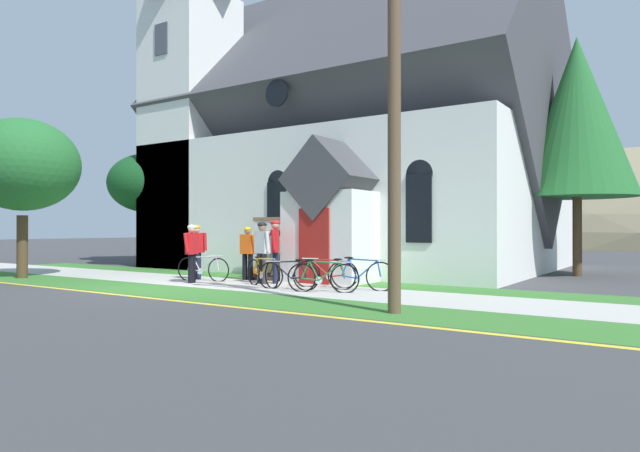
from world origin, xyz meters
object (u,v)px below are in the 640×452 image
object	(u,v)px
bicycle_black	(288,275)
cyclist_in_orange_jersey	(275,246)
bicycle_green	(323,277)
verge_sapling	(23,165)
church_sign	(279,237)
roadside_conifer	(577,117)
bicycle_white	(203,269)
cyclist_in_blue_jersey	(262,247)
bicycle_yellow	(361,275)
cyclist_in_yellow_jersey	(192,249)
bicycle_silver	(326,273)
yard_deciduous_tree	(147,183)
cyclist_in_green_jersey	(248,249)
bicycle_blue	(263,272)
cyclist_in_red_jersey	(196,248)
utility_pole	(389,47)

from	to	relation	value
bicycle_black	cyclist_in_orange_jersey	distance (m)	1.74
bicycle_green	verge_sapling	world-z (taller)	verge_sapling
church_sign	verge_sapling	world-z (taller)	verge_sapling
bicycle_green	roadside_conifer	xyz separation A→B (m)	(4.29, 8.46, 4.78)
bicycle_white	cyclist_in_blue_jersey	bearing A→B (deg)	7.51
church_sign	bicycle_yellow	size ratio (longest dim) A/B	1.22
bicycle_yellow	cyclist_in_yellow_jersey	bearing A→B (deg)	-168.24
church_sign	bicycle_silver	xyz separation A→B (m)	(2.88, -1.72, -0.89)
bicycle_green	yard_deciduous_tree	distance (m)	12.82
bicycle_black	bicycle_silver	xyz separation A→B (m)	(0.52, 0.94, 0.01)
cyclist_in_orange_jersey	roadside_conifer	xyz separation A→B (m)	(6.58, 7.40, 4.09)
cyclist_in_green_jersey	cyclist_in_yellow_jersey	distance (m)	1.70
cyclist_in_orange_jersey	cyclist_in_blue_jersey	bearing A→B (deg)	-126.10
cyclist_in_green_jersey	verge_sapling	xyz separation A→B (m)	(-6.37, -3.30, 2.59)
bicycle_white	yard_deciduous_tree	xyz separation A→B (m)	(-7.15, 3.77, 3.07)
cyclist_in_orange_jersey	roadside_conifer	bearing A→B (deg)	48.33
cyclist_in_yellow_jersey	verge_sapling	world-z (taller)	verge_sapling
bicycle_yellow	bicycle_blue	bearing A→B (deg)	-167.53
bicycle_white	yard_deciduous_tree	bearing A→B (deg)	152.19
bicycle_white	bicycle_silver	world-z (taller)	bicycle_silver
cyclist_in_red_jersey	bicycle_yellow	bearing A→B (deg)	1.69
bicycle_silver	cyclist_in_green_jersey	size ratio (longest dim) A/B	1.00
cyclist_in_yellow_jersey	cyclist_in_red_jersey	world-z (taller)	cyclist_in_yellow_jersey
bicycle_blue	cyclist_in_blue_jersey	bearing A→B (deg)	130.85
bicycle_blue	bicycle_silver	xyz separation A→B (m)	(1.56, 0.70, -0.01)
bicycle_black	bicycle_yellow	bearing A→B (deg)	27.09
bicycle_white	bicycle_yellow	size ratio (longest dim) A/B	1.03
bicycle_white	roadside_conifer	world-z (taller)	roadside_conifer
cyclist_in_yellow_jersey	cyclist_in_blue_jersey	world-z (taller)	cyclist_in_blue_jersey
church_sign	cyclist_in_green_jersey	world-z (taller)	church_sign
verge_sapling	church_sign	bearing A→B (deg)	35.16
bicycle_black	yard_deciduous_tree	world-z (taller)	yard_deciduous_tree
bicycle_white	bicycle_blue	distance (m)	2.45
bicycle_silver	verge_sapling	distance (m)	10.35
bicycle_green	utility_pole	distance (m)	5.65
church_sign	cyclist_in_red_jersey	size ratio (longest dim) A/B	1.24
cyclist_in_blue_jersey	verge_sapling	bearing A→B (deg)	-160.32
cyclist_in_green_jersey	bicycle_green	bearing A→B (deg)	-21.20
cyclist_in_red_jersey	utility_pole	bearing A→B (deg)	-19.08
bicycle_yellow	cyclist_in_orange_jersey	xyz separation A→B (m)	(-2.85, 0.19, 0.67)
church_sign	bicycle_white	bearing A→B (deg)	-116.85
bicycle_yellow	verge_sapling	xyz separation A→B (m)	(-10.53, -2.78, 3.13)
church_sign	yard_deciduous_tree	xyz separation A→B (m)	(-8.26, 1.56, 2.18)
church_sign	bicycle_yellow	world-z (taller)	church_sign
yard_deciduous_tree	verge_sapling	size ratio (longest dim) A/B	0.94
bicycle_silver	cyclist_in_orange_jersey	distance (m)	1.88
bicycle_white	verge_sapling	xyz separation A→B (m)	(-5.43, -2.40, 3.15)
yard_deciduous_tree	bicycle_black	bearing A→B (deg)	-21.64
cyclist_in_yellow_jersey	cyclist_in_red_jersey	distance (m)	1.11
church_sign	cyclist_in_green_jersey	xyz separation A→B (m)	(-0.18, -1.31, -0.34)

